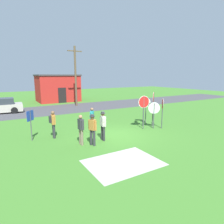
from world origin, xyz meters
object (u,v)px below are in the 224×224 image
(stop_sign_tallest, at_px, (153,103))
(stop_sign_far_back, at_px, (144,106))
(utility_pole, at_px, (76,75))
(stop_sign_rear_left, at_px, (154,111))
(person_with_sunhat, at_px, (92,128))
(stop_sign_center_cluster, at_px, (162,108))
(person_in_teal, at_px, (103,124))
(person_in_blue, at_px, (92,119))
(parked_car_on_street, at_px, (0,106))
(person_on_left, at_px, (53,122))
(stop_sign_leaning_right, at_px, (146,106))
(info_panel_leftmost, at_px, (30,120))
(stop_sign_leaning_left, at_px, (143,106))
(person_near_signs, at_px, (81,128))

(stop_sign_tallest, relative_size, stop_sign_far_back, 1.09)
(utility_pole, distance_m, stop_sign_far_back, 12.71)
(stop_sign_rear_left, relative_size, person_with_sunhat, 1.10)
(stop_sign_center_cluster, height_order, stop_sign_rear_left, stop_sign_center_cluster)
(utility_pole, relative_size, person_in_teal, 4.17)
(person_in_teal, relative_size, person_in_blue, 1.03)
(parked_car_on_street, distance_m, stop_sign_center_cluster, 16.04)
(parked_car_on_street, distance_m, person_on_left, 11.06)
(stop_sign_leaning_right, distance_m, info_panel_leftmost, 8.41)
(stop_sign_center_cluster, height_order, stop_sign_leaning_right, stop_sign_center_cluster)
(stop_sign_leaning_left, relative_size, info_panel_leftmost, 1.27)
(stop_sign_leaning_right, bearing_deg, parked_car_on_street, 131.96)
(stop_sign_far_back, height_order, person_in_blue, stop_sign_far_back)
(stop_sign_center_cluster, bearing_deg, stop_sign_tallest, 109.53)
(stop_sign_leaning_left, xyz_separation_m, person_near_signs, (-5.46, -1.25, -0.63))
(stop_sign_far_back, relative_size, person_in_blue, 1.41)
(stop_sign_rear_left, distance_m, person_near_signs, 5.76)
(parked_car_on_street, distance_m, person_in_blue, 12.06)
(stop_sign_center_cluster, bearing_deg, person_in_blue, 160.29)
(person_in_teal, relative_size, info_panel_leftmost, 0.97)
(stop_sign_tallest, height_order, stop_sign_leaning_left, stop_sign_tallest)
(stop_sign_far_back, bearing_deg, stop_sign_center_cluster, -25.55)
(person_in_teal, bearing_deg, person_with_sunhat, -153.57)
(stop_sign_leaning_left, distance_m, stop_sign_far_back, 0.70)
(utility_pole, xyz_separation_m, person_in_blue, (-3.19, -11.42, -2.85))
(person_near_signs, bearing_deg, stop_sign_leaning_right, 16.10)
(stop_sign_leaning_right, bearing_deg, stop_sign_center_cluster, -86.72)
(stop_sign_center_cluster, relative_size, stop_sign_rear_left, 1.13)
(person_on_left, bearing_deg, person_near_signs, -62.54)
(stop_sign_center_cluster, height_order, person_on_left, stop_sign_center_cluster)
(utility_pole, bearing_deg, stop_sign_far_back, -88.56)
(person_in_blue, bearing_deg, stop_sign_center_cluster, -19.71)
(stop_sign_far_back, relative_size, person_in_teal, 1.37)
(stop_sign_tallest, relative_size, stop_sign_rear_left, 1.36)
(stop_sign_leaning_right, height_order, person_in_blue, stop_sign_leaning_right)
(person_in_teal, bearing_deg, info_panel_leftmost, 149.52)
(stop_sign_tallest, bearing_deg, stop_sign_rear_left, -124.53)
(utility_pole, relative_size, stop_sign_leaning_right, 3.50)
(parked_car_on_street, bearing_deg, person_on_left, -76.20)
(stop_sign_far_back, xyz_separation_m, person_on_left, (-6.04, 1.26, -0.67))
(stop_sign_leaning_left, xyz_separation_m, stop_sign_center_cluster, (0.79, -1.14, -0.10))
(stop_sign_tallest, xyz_separation_m, info_panel_leftmost, (-8.25, 1.34, -0.56))
(utility_pole, height_order, person_on_left, utility_pole)
(person_with_sunhat, bearing_deg, person_in_teal, 26.43)
(stop_sign_leaning_right, height_order, person_with_sunhat, stop_sign_leaning_right)
(person_on_left, relative_size, person_in_blue, 1.00)
(utility_pole, xyz_separation_m, stop_sign_leaning_right, (1.45, -11.45, -2.40))
(stop_sign_tallest, distance_m, stop_sign_center_cluster, 0.80)
(stop_sign_far_back, distance_m, person_in_teal, 3.77)
(stop_sign_tallest, distance_m, person_on_left, 7.17)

